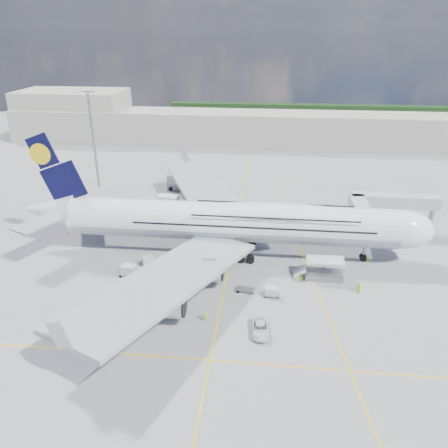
# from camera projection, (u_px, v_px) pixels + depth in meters

# --- Properties ---
(ground) EXTENTS (300.00, 300.00, 0.00)m
(ground) POSITION_uv_depth(u_px,v_px,m) (226.00, 281.00, 76.05)
(ground) COLOR gray
(ground) RESTS_ON ground
(taxi_line_main) EXTENTS (0.25, 220.00, 0.01)m
(taxi_line_main) POSITION_uv_depth(u_px,v_px,m) (226.00, 281.00, 76.05)
(taxi_line_main) COLOR yellow
(taxi_line_main) RESTS_ON ground
(taxi_line_cross) EXTENTS (120.00, 0.25, 0.01)m
(taxi_line_cross) POSITION_uv_depth(u_px,v_px,m) (210.00, 360.00, 57.97)
(taxi_line_cross) COLOR yellow
(taxi_line_cross) RESTS_ON ground
(taxi_line_diag) EXTENTS (14.16, 99.06, 0.01)m
(taxi_line_diag) POSITION_uv_depth(u_px,v_px,m) (304.00, 257.00, 83.71)
(taxi_line_diag) COLOR yellow
(taxi_line_diag) RESTS_ON ground
(airliner) EXTENTS (77.26, 79.15, 23.71)m
(airliner) POSITION_uv_depth(u_px,v_px,m) (233.00, 221.00, 82.22)
(airliner) COLOR white
(airliner) RESTS_ON ground
(jet_bridge) EXTENTS (18.80, 12.10, 8.50)m
(jet_bridge) POSITION_uv_depth(u_px,v_px,m) (381.00, 206.00, 89.20)
(jet_bridge) COLOR #B7B7BC
(jet_bridge) RESTS_ON ground
(cargo_loader) EXTENTS (8.53, 3.20, 3.67)m
(cargo_loader) POSITION_uv_depth(u_px,v_px,m) (323.00, 271.00, 76.49)
(cargo_loader) COLOR silver
(cargo_loader) RESTS_ON ground
(light_mast) EXTENTS (3.00, 0.70, 25.50)m
(light_mast) POSITION_uv_depth(u_px,v_px,m) (93.00, 139.00, 115.22)
(light_mast) COLOR gray
(light_mast) RESTS_ON ground
(terminal) EXTENTS (180.00, 16.00, 12.00)m
(terminal) POSITION_uv_depth(u_px,v_px,m) (253.00, 129.00, 159.48)
(terminal) COLOR #B2AD9E
(terminal) RESTS_ON ground
(hangar) EXTENTS (40.00, 22.00, 18.00)m
(hangar) POSITION_uv_depth(u_px,v_px,m) (74.00, 114.00, 169.67)
(hangar) COLOR #B2AD9E
(hangar) RESTS_ON ground
(tree_line) EXTENTS (160.00, 6.00, 8.00)m
(tree_line) POSITION_uv_depth(u_px,v_px,m) (346.00, 114.00, 197.05)
(tree_line) COLOR #193814
(tree_line) RESTS_ON ground
(dolly_row_a) EXTENTS (3.13, 1.73, 1.95)m
(dolly_row_a) POSITION_uv_depth(u_px,v_px,m) (141.00, 291.00, 71.29)
(dolly_row_a) COLOR gray
(dolly_row_a) RESTS_ON ground
(dolly_row_b) EXTENTS (2.88, 2.16, 0.38)m
(dolly_row_b) POSITION_uv_depth(u_px,v_px,m) (139.00, 277.00, 76.61)
(dolly_row_b) COLOR gray
(dolly_row_b) RESTS_ON ground
(dolly_row_c) EXTENTS (3.66, 2.35, 2.16)m
(dolly_row_c) POSITION_uv_depth(u_px,v_px,m) (129.00, 270.00, 76.98)
(dolly_row_c) COLOR gray
(dolly_row_c) RESTS_ON ground
(dolly_back) EXTENTS (3.12, 2.61, 1.75)m
(dolly_back) POSITION_uv_depth(u_px,v_px,m) (148.00, 260.00, 80.72)
(dolly_back) COLOR gray
(dolly_back) RESTS_ON ground
(dolly_nose_far) EXTENTS (3.21, 2.05, 0.44)m
(dolly_nose_far) POSITION_uv_depth(u_px,v_px,m) (245.00, 290.00, 72.87)
(dolly_nose_far) COLOR gray
(dolly_nose_far) RESTS_ON ground
(dolly_nose_near) EXTENTS (2.74, 1.59, 1.68)m
(dolly_nose_near) POSITION_uv_depth(u_px,v_px,m) (271.00, 292.00, 71.33)
(dolly_nose_near) COLOR gray
(dolly_nose_near) RESTS_ON ground
(baggage_tug) EXTENTS (3.26, 1.66, 1.99)m
(baggage_tug) POSITION_uv_depth(u_px,v_px,m) (183.00, 286.00, 72.89)
(baggage_tug) COLOR silver
(baggage_tug) RESTS_ON ground
(catering_truck_inner) EXTENTS (6.92, 3.34, 3.98)m
(catering_truck_inner) POSITION_uv_depth(u_px,v_px,m) (171.00, 204.00, 103.64)
(catering_truck_inner) COLOR gray
(catering_truck_inner) RESTS_ON ground
(catering_truck_outer) EXTENTS (7.09, 2.83, 4.21)m
(catering_truck_outer) POSITION_uv_depth(u_px,v_px,m) (180.00, 183.00, 117.43)
(catering_truck_outer) COLOR gray
(catering_truck_outer) RESTS_ON ground
(service_van) EXTENTS (2.98, 5.54, 1.48)m
(service_van) POSITION_uv_depth(u_px,v_px,m) (260.00, 329.00, 62.82)
(service_van) COLOR silver
(service_van) RESTS_ON ground
(crew_nose) EXTENTS (0.66, 0.59, 1.53)m
(crew_nose) POSITION_uv_depth(u_px,v_px,m) (368.00, 258.00, 81.83)
(crew_nose) COLOR #98ED19
(crew_nose) RESTS_ON ground
(crew_loader) EXTENTS (1.09, 1.16, 1.90)m
(crew_loader) POSITION_uv_depth(u_px,v_px,m) (300.00, 278.00, 74.94)
(crew_loader) COLOR #A2DF17
(crew_loader) RESTS_ON ground
(crew_wing) EXTENTS (0.64, 1.22, 2.00)m
(crew_wing) POSITION_uv_depth(u_px,v_px,m) (95.00, 308.00, 67.01)
(crew_wing) COLOR #E5F71A
(crew_wing) RESTS_ON ground
(crew_van) EXTENTS (0.72, 1.01, 1.95)m
(crew_van) POSITION_uv_depth(u_px,v_px,m) (359.00, 288.00, 72.24)
(crew_van) COLOR #97E418
(crew_van) RESTS_ON ground
(crew_tug) EXTENTS (1.17, 0.93, 1.59)m
(crew_tug) POSITION_uv_depth(u_px,v_px,m) (205.00, 316.00, 65.38)
(crew_tug) COLOR #B9E818
(crew_tug) RESTS_ON ground
(cone_wing_left_inner) EXTENTS (0.48, 0.48, 0.61)m
(cone_wing_left_inner) POSITION_uv_depth(u_px,v_px,m) (222.00, 215.00, 101.80)
(cone_wing_left_inner) COLOR #EC3E0C
(cone_wing_left_inner) RESTS_ON ground
(cone_wing_left_outer) EXTENTS (0.40, 0.40, 0.51)m
(cone_wing_left_outer) POSITION_uv_depth(u_px,v_px,m) (219.00, 200.00, 110.57)
(cone_wing_left_outer) COLOR #EC3E0C
(cone_wing_left_outer) RESTS_ON ground
(cone_wing_right_inner) EXTENTS (0.45, 0.45, 0.57)m
(cone_wing_right_inner) POSITION_uv_depth(u_px,v_px,m) (126.00, 310.00, 67.75)
(cone_wing_right_inner) COLOR #EC3E0C
(cone_wing_right_inner) RESTS_ON ground
(cone_wing_right_outer) EXTENTS (0.38, 0.38, 0.48)m
(cone_wing_right_outer) POSITION_uv_depth(u_px,v_px,m) (98.00, 295.00, 71.56)
(cone_wing_right_outer) COLOR #EC3E0C
(cone_wing_right_outer) RESTS_ON ground
(cone_tail) EXTENTS (0.41, 0.41, 0.52)m
(cone_tail) POSITION_uv_depth(u_px,v_px,m) (68.00, 233.00, 93.05)
(cone_tail) COLOR #EC3E0C
(cone_tail) RESTS_ON ground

